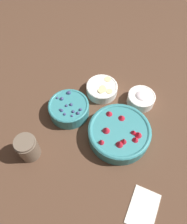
{
  "coord_description": "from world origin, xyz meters",
  "views": [
    {
      "loc": [
        0.46,
        0.14,
        0.78
      ],
      "look_at": [
        0.02,
        -0.03,
        0.04
      ],
      "focal_mm": 35.0,
      "sensor_mm": 36.0,
      "label": 1
    }
  ],
  "objects_px": {
    "bowl_strawberries": "(119,132)",
    "bowl_blueberries": "(69,108)",
    "jar_chocolate": "(28,148)",
    "bowl_cream": "(141,98)",
    "bowl_bananas": "(102,88)"
  },
  "relations": [
    {
      "from": "bowl_blueberries",
      "to": "bowl_cream",
      "type": "height_order",
      "value": "bowl_blueberries"
    },
    {
      "from": "bowl_blueberries",
      "to": "bowl_cream",
      "type": "distance_m",
      "value": 0.31
    },
    {
      "from": "bowl_blueberries",
      "to": "jar_chocolate",
      "type": "bearing_deg",
      "value": -15.54
    },
    {
      "from": "bowl_strawberries",
      "to": "jar_chocolate",
      "type": "bearing_deg",
      "value": -56.94
    },
    {
      "from": "bowl_strawberries",
      "to": "bowl_cream",
      "type": "height_order",
      "value": "bowl_strawberries"
    },
    {
      "from": "bowl_cream",
      "to": "jar_chocolate",
      "type": "xyz_separation_m",
      "value": [
        0.38,
        -0.32,
        0.02
      ]
    },
    {
      "from": "bowl_strawberries",
      "to": "bowl_cream",
      "type": "bearing_deg",
      "value": 169.79
    },
    {
      "from": "bowl_strawberries",
      "to": "bowl_cream",
      "type": "relative_size",
      "value": 2.05
    },
    {
      "from": "bowl_cream",
      "to": "jar_chocolate",
      "type": "relative_size",
      "value": 1.17
    },
    {
      "from": "bowl_bananas",
      "to": "bowl_blueberries",
      "type": "bearing_deg",
      "value": -29.81
    },
    {
      "from": "bowl_bananas",
      "to": "jar_chocolate",
      "type": "relative_size",
      "value": 1.38
    },
    {
      "from": "bowl_cream",
      "to": "bowl_bananas",
      "type": "bearing_deg",
      "value": -86.43
    },
    {
      "from": "bowl_strawberries",
      "to": "bowl_blueberries",
      "type": "bearing_deg",
      "value": -97.76
    },
    {
      "from": "bowl_strawberries",
      "to": "bowl_bananas",
      "type": "xyz_separation_m",
      "value": [
        -0.18,
        -0.14,
        -0.01
      ]
    },
    {
      "from": "jar_chocolate",
      "to": "bowl_blueberries",
      "type": "bearing_deg",
      "value": 164.46
    }
  ]
}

